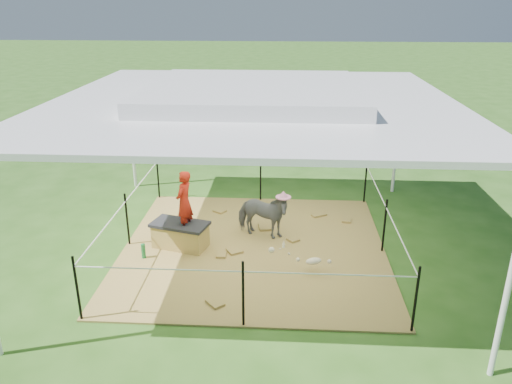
# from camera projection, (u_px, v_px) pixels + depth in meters

# --- Properties ---
(ground) EXTENTS (90.00, 90.00, 0.00)m
(ground) POSITION_uv_depth(u_px,v_px,m) (254.00, 249.00, 8.88)
(ground) COLOR #2D5919
(ground) RESTS_ON ground
(hay_patch) EXTENTS (4.60, 4.60, 0.03)m
(hay_patch) POSITION_uv_depth(u_px,v_px,m) (254.00, 248.00, 8.87)
(hay_patch) COLOR brown
(hay_patch) RESTS_ON ground
(canopy_tent) EXTENTS (6.30, 6.30, 2.90)m
(canopy_tent) POSITION_uv_depth(u_px,v_px,m) (254.00, 98.00, 7.89)
(canopy_tent) COLOR silver
(canopy_tent) RESTS_ON ground
(rope_fence) EXTENTS (4.54, 4.54, 1.00)m
(rope_fence) POSITION_uv_depth(u_px,v_px,m) (254.00, 216.00, 8.64)
(rope_fence) COLOR black
(rope_fence) RESTS_ON ground
(straw_bale) EXTENTS (1.01, 0.70, 0.41)m
(straw_bale) POSITION_uv_depth(u_px,v_px,m) (181.00, 236.00, 8.82)
(straw_bale) COLOR #AE933F
(straw_bale) RESTS_ON hay_patch
(dark_cloth) EXTENTS (1.09, 0.76, 0.05)m
(dark_cloth) POSITION_uv_depth(u_px,v_px,m) (180.00, 224.00, 8.74)
(dark_cloth) COLOR black
(dark_cloth) RESTS_ON straw_bale
(woman) EXTENTS (0.36, 0.46, 1.11)m
(woman) POSITION_uv_depth(u_px,v_px,m) (184.00, 196.00, 8.54)
(woman) COLOR #B31E11
(woman) RESTS_ON straw_bale
(green_bottle) EXTENTS (0.09, 0.09, 0.26)m
(green_bottle) POSITION_uv_depth(u_px,v_px,m) (143.00, 251.00, 8.46)
(green_bottle) COLOR #197335
(green_bottle) RESTS_ON hay_patch
(pony) EXTENTS (1.13, 0.78, 0.88)m
(pony) POSITION_uv_depth(u_px,v_px,m) (262.00, 215.00, 9.10)
(pony) COLOR #505055
(pony) RESTS_ON hay_patch
(pink_hat) EXTENTS (0.27, 0.27, 0.13)m
(pink_hat) POSITION_uv_depth(u_px,v_px,m) (262.00, 189.00, 8.91)
(pink_hat) COLOR pink
(pink_hat) RESTS_ON pony
(foal) EXTENTS (0.91, 0.69, 0.45)m
(foal) POSITION_uv_depth(u_px,v_px,m) (314.00, 260.00, 7.98)
(foal) COLOR beige
(foal) RESTS_ON hay_patch
(trash_barrel) EXTENTS (0.59, 0.59, 0.87)m
(trash_barrel) POSITION_uv_depth(u_px,v_px,m) (417.00, 134.00, 14.60)
(trash_barrel) COLOR blue
(trash_barrel) RESTS_ON ground
(picnic_table_near) EXTENTS (1.76, 1.32, 0.70)m
(picnic_table_near) POSITION_uv_depth(u_px,v_px,m) (324.00, 124.00, 16.11)
(picnic_table_near) COLOR #54361D
(picnic_table_near) RESTS_ON ground
(picnic_table_far) EXTENTS (1.81, 1.54, 0.64)m
(picnic_table_far) POSITION_uv_depth(u_px,v_px,m) (416.00, 118.00, 17.04)
(picnic_table_far) COLOR brown
(picnic_table_far) RESTS_ON ground
(distant_person) EXTENTS (0.71, 0.60, 1.28)m
(distant_person) POSITION_uv_depth(u_px,v_px,m) (345.00, 119.00, 15.49)
(distant_person) COLOR blue
(distant_person) RESTS_ON ground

